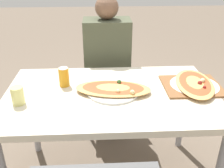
{
  "coord_description": "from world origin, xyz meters",
  "views": [
    {
      "loc": [
        -0.07,
        -1.43,
        1.5
      ],
      "look_at": [
        0.01,
        0.0,
        0.78
      ],
      "focal_mm": 42.0,
      "sensor_mm": 36.0,
      "label": 1
    }
  ],
  "objects": [
    {
      "name": "dining_table",
      "position": [
        0.0,
        0.0,
        0.65
      ],
      "size": [
        1.31,
        0.81,
        0.72
      ],
      "color": "beige",
      "rests_on": "ground_plane"
    },
    {
      "name": "soda_can",
      "position": [
        -0.3,
        0.12,
        0.78
      ],
      "size": [
        0.07,
        0.07,
        0.12
      ],
      "color": "orange",
      "rests_on": "dining_table"
    },
    {
      "name": "drink_glass",
      "position": [
        -0.54,
        -0.1,
        0.77
      ],
      "size": [
        0.07,
        0.07,
        0.11
      ],
      "color": "#E0DB7F",
      "rests_on": "dining_table"
    },
    {
      "name": "chair_far_seated",
      "position": [
        0.0,
        0.74,
        0.53
      ],
      "size": [
        0.4,
        0.4,
        0.94
      ],
      "rotation": [
        0.0,
        0.0,
        3.14
      ],
      "color": "#4C4C4C",
      "rests_on": "ground_plane"
    },
    {
      "name": "pizza_second",
      "position": [
        0.55,
        0.06,
        0.74
      ],
      "size": [
        0.31,
        0.47,
        0.05
      ],
      "color": "white",
      "rests_on": "dining_table"
    },
    {
      "name": "pizza_main",
      "position": [
        0.02,
        0.01,
        0.74
      ],
      "size": [
        0.49,
        0.33,
        0.05
      ],
      "color": "white",
      "rests_on": "dining_table"
    },
    {
      "name": "person_seated",
      "position": [
        0.0,
        0.62,
        0.72
      ],
      "size": [
        0.38,
        0.26,
        1.22
      ],
      "rotation": [
        0.0,
        0.0,
        3.14
      ],
      "color": "#2D2D38",
      "rests_on": "ground_plane"
    },
    {
      "name": "serving_tray",
      "position": [
        0.53,
        0.06,
        0.73
      ],
      "size": [
        0.37,
        0.32,
        0.01
      ],
      "color": "brown",
      "rests_on": "dining_table"
    }
  ]
}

